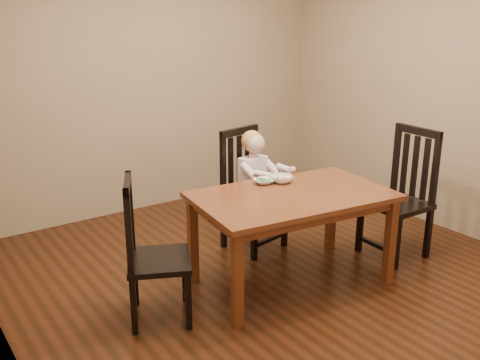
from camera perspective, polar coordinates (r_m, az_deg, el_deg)
room at (r=4.03m, az=3.57°, el=7.56°), size 4.01×4.01×2.71m
dining_table at (r=4.07m, az=5.60°, el=-2.59°), size 1.57×1.06×0.74m
chair_child at (r=4.76m, az=1.07°, el=-1.23°), size 0.53×0.52×1.07m
chair_left at (r=3.69m, az=-9.46°, el=-7.74°), size 0.57×0.58×1.02m
chair_right at (r=4.80m, az=16.81°, el=-1.59°), size 0.48×0.50×1.12m
toddler at (r=4.68m, az=1.56°, el=0.25°), size 0.39×0.45×0.56m
bowl_peas at (r=4.25m, az=2.52°, el=-0.15°), size 0.18×0.18×0.04m
bowl_veg at (r=4.29m, az=4.48°, el=0.11°), size 0.20×0.20×0.06m
fork at (r=4.21m, az=2.19°, el=0.03°), size 0.10×0.11×0.05m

